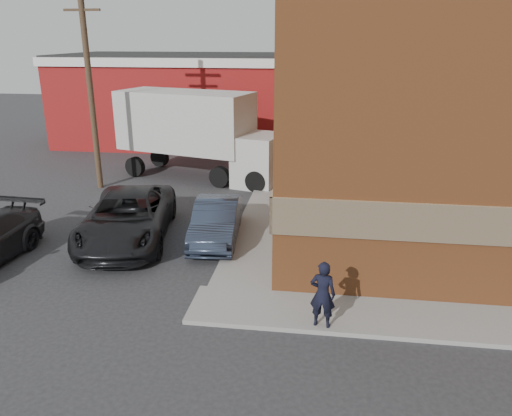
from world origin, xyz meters
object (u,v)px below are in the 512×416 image
at_px(warehouse, 191,98).
at_px(man, 323,294).
at_px(brick_building, 474,89).
at_px(sedan, 216,221).
at_px(utility_pole, 90,83).
at_px(suv_a, 127,217).
at_px(box_truck, 200,130).

relative_size(warehouse, man, 9.75).
distance_m(brick_building, sedan, 11.48).
bearing_deg(warehouse, brick_building, -37.20).
xyz_separation_m(warehouse, man, (8.86, -21.55, -1.86)).
distance_m(utility_pole, suv_a, 7.93).
xyz_separation_m(utility_pole, suv_a, (3.68, -5.82, -3.92)).
height_order(sedan, box_truck, box_truck).
bearing_deg(suv_a, box_truck, 75.52).
relative_size(warehouse, utility_pole, 1.81).
bearing_deg(brick_building, utility_pole, 179.98).
height_order(brick_building, warehouse, brick_building).
relative_size(man, box_truck, 0.19).
distance_m(sedan, suv_a, 3.05).
relative_size(warehouse, suv_a, 2.75).
bearing_deg(sedan, box_truck, 102.19).
bearing_deg(brick_building, box_truck, 168.97).
height_order(warehouse, sedan, warehouse).
bearing_deg(man, brick_building, -109.05).
bearing_deg(utility_pole, warehouse, 82.23).
distance_m(sedan, box_truck, 8.25).
height_order(utility_pole, box_truck, utility_pole).
bearing_deg(utility_pole, sedan, -39.01).
bearing_deg(utility_pole, man, -45.51).
distance_m(brick_building, utility_pole, 16.00).
relative_size(brick_building, man, 10.91).
height_order(utility_pole, man, utility_pole).
height_order(utility_pole, sedan, utility_pole).
bearing_deg(brick_building, warehouse, 142.80).
bearing_deg(man, box_truck, -55.58).
bearing_deg(warehouse, suv_a, -82.61).
height_order(warehouse, man, warehouse).
xyz_separation_m(utility_pole, box_truck, (4.28, 2.28, -2.34)).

